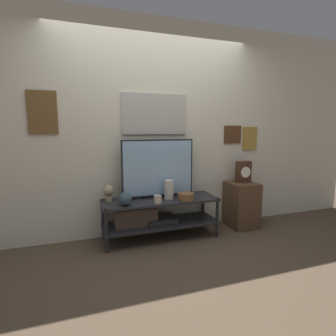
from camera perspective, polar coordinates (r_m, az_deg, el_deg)
name	(u,v)px	position (r m, az deg, el deg)	size (l,w,h in m)	color
ground_plane	(168,247)	(3.16, -0.11, -16.74)	(12.00, 12.00, 0.00)	#4C3D2D
wall_back	(154,129)	(3.38, -3.10, 8.57)	(6.40, 0.08, 2.70)	beige
media_console	(152,214)	(3.25, -3.55, -10.05)	(1.42, 0.46, 0.50)	#232326
television	(158,168)	(3.25, -2.12, -0.01)	(0.91, 0.05, 0.73)	black
vase_wide_bowl	(186,196)	(3.20, 3.91, -6.19)	(0.20, 0.20, 0.08)	brown
vase_round_glass	(125,199)	(2.99, -9.28, -6.65)	(0.15, 0.15, 0.15)	#2D4251
vase_tall_ceramic	(169,189)	(3.22, 0.21, -4.69)	(0.12, 0.12, 0.23)	beige
candle_jar	(158,199)	(3.05, -2.27, -6.82)	(0.09, 0.09, 0.09)	#C1B29E
decorative_bust	(109,192)	(3.20, -12.81, -5.09)	(0.12, 0.12, 0.19)	tan
side_table	(241,205)	(3.81, 15.68, -7.66)	(0.37, 0.40, 0.62)	#513823
mantel_clock	(243,172)	(3.76, 16.10, -0.77)	(0.20, 0.11, 0.29)	#422819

